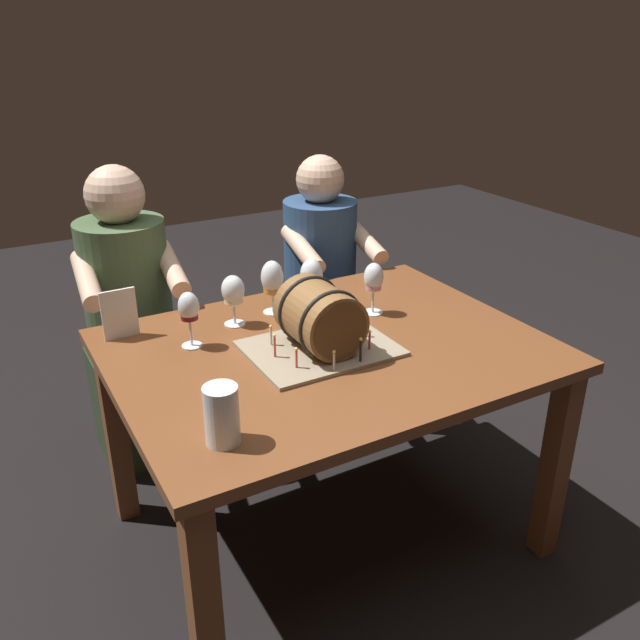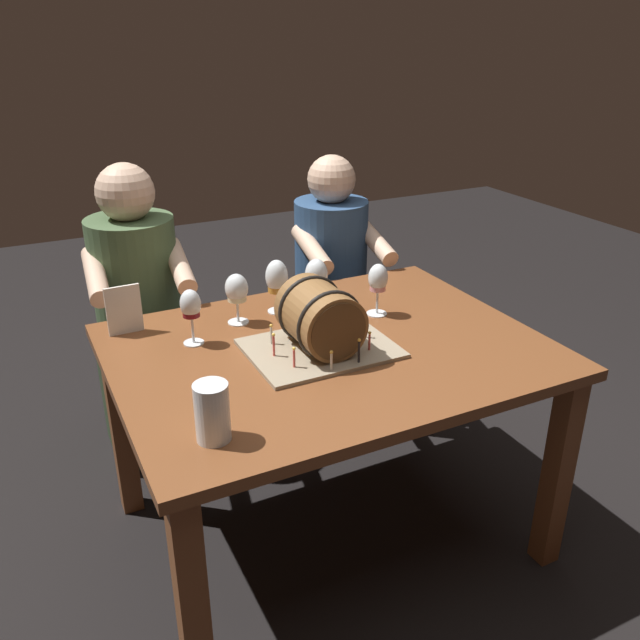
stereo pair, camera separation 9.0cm
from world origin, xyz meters
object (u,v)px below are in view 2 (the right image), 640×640
(wine_glass_rose, at_px, (378,281))
(wine_glass_red, at_px, (191,307))
(wine_glass_amber, at_px, (277,279))
(dining_table, at_px, (328,375))
(person_seated_right, at_px, (331,298))
(wine_glass_white, at_px, (237,291))
(person_seated_left, at_px, (142,328))
(beer_pint, at_px, (212,414))
(barrel_cake, at_px, (320,321))
(menu_card, at_px, (124,310))
(wine_glass_empty, at_px, (316,275))

(wine_glass_rose, distance_m, wine_glass_red, 0.63)
(wine_glass_amber, bearing_deg, dining_table, -83.29)
(person_seated_right, bearing_deg, wine_glass_rose, -103.84)
(dining_table, xyz_separation_m, person_seated_right, (0.42, 0.79, -0.11))
(wine_glass_white, height_order, person_seated_right, person_seated_right)
(wine_glass_rose, xyz_separation_m, person_seated_left, (-0.67, 0.65, -0.31))
(dining_table, height_order, beer_pint, beer_pint)
(beer_pint, bearing_deg, barrel_cake, 35.18)
(wine_glass_amber, bearing_deg, beer_pint, -124.42)
(wine_glass_white, distance_m, wine_glass_red, 0.20)
(menu_card, bearing_deg, barrel_cake, -38.68)
(beer_pint, xyz_separation_m, menu_card, (-0.07, 0.69, 0.01))
(wine_glass_rose, height_order, wine_glass_empty, same)
(beer_pint, height_order, menu_card, menu_card)
(wine_glass_rose, distance_m, beer_pint, 0.86)
(wine_glass_amber, bearing_deg, wine_glass_white, -169.96)
(person_seated_left, bearing_deg, wine_glass_white, -65.69)
(wine_glass_empty, bearing_deg, person_seated_right, 57.73)
(barrel_cake, bearing_deg, dining_table, 21.21)
(barrel_cake, distance_m, wine_glass_white, 0.34)
(beer_pint, bearing_deg, person_seated_right, 51.34)
(wine_glass_white, bearing_deg, menu_card, 166.39)
(wine_glass_rose, bearing_deg, wine_glass_white, 162.20)
(beer_pint, distance_m, person_seated_left, 1.14)
(menu_card, xyz_separation_m, person_seated_right, (0.95, 0.42, -0.29))
(wine_glass_white, bearing_deg, person_seated_left, 114.31)
(wine_glass_white, bearing_deg, barrel_cake, -63.02)
(wine_glass_red, xyz_separation_m, wine_glass_empty, (0.46, 0.08, -0.00))
(wine_glass_rose, height_order, wine_glass_white, wine_glass_rose)
(beer_pint, xyz_separation_m, person_seated_left, (0.05, 1.11, -0.25))
(wine_glass_empty, distance_m, person_seated_left, 0.78)
(wine_glass_red, bearing_deg, wine_glass_rose, -5.39)
(dining_table, height_order, wine_glass_white, wine_glass_white)
(dining_table, distance_m, menu_card, 0.68)
(wine_glass_white, distance_m, person_seated_right, 0.85)
(wine_glass_white, xyz_separation_m, beer_pint, (-0.28, -0.61, -0.05))
(wine_glass_empty, height_order, wine_glass_amber, wine_glass_amber)
(dining_table, relative_size, wine_glass_white, 7.59)
(dining_table, bearing_deg, wine_glass_white, 123.55)
(wine_glass_empty, xyz_separation_m, person_seated_left, (-0.51, 0.51, -0.30))
(barrel_cake, distance_m, wine_glass_rose, 0.33)
(wine_glass_amber, relative_size, beer_pint, 1.26)
(barrel_cake, height_order, wine_glass_empty, barrel_cake)
(wine_glass_white, bearing_deg, person_seated_right, 39.68)
(wine_glass_rose, relative_size, beer_pint, 1.22)
(barrel_cake, height_order, wine_glass_white, barrel_cake)
(wine_glass_white, height_order, wine_glass_red, wine_glass_red)
(person_seated_left, relative_size, person_seated_right, 1.03)
(dining_table, xyz_separation_m, beer_pint, (-0.47, -0.32, 0.17))
(barrel_cake, height_order, beer_pint, barrel_cake)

